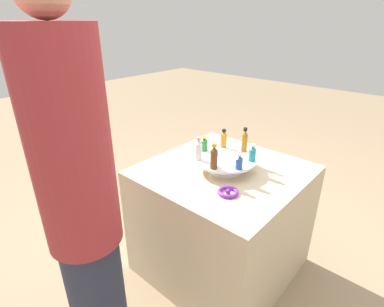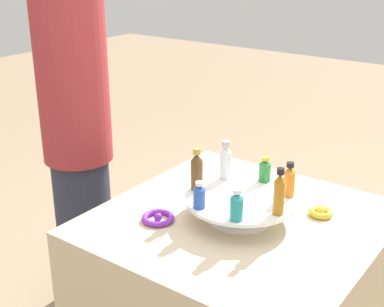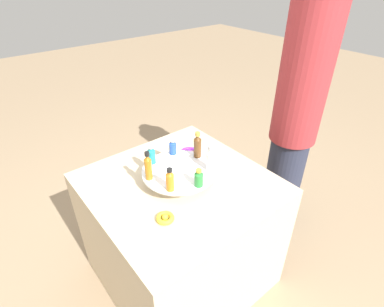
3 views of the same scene
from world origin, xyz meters
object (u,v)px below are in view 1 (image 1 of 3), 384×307
object	(u,v)px
ribbon_bow_purple	(228,192)
bottle_brown	(214,157)
bottle_orange	(224,139)
bottle_teal	(252,153)
person_figure	(82,209)
bottle_blue	(239,162)
bottle_green	(204,144)
ribbon_bow_gold	(221,149)
bottle_clear	(199,149)
bottle_amber	(245,141)
display_stand	(224,161)

from	to	relation	value
ribbon_bow_purple	bottle_brown	bearing A→B (deg)	-21.81
bottle_orange	ribbon_bow_purple	size ratio (longest dim) A/B	1.08
bottle_teal	person_figure	world-z (taller)	person_figure
bottle_blue	bottle_teal	bearing A→B (deg)	-89.48
person_figure	bottle_green	bearing A→B (deg)	10.36
bottle_brown	bottle_blue	size ratio (longest dim) A/B	1.67
bottle_brown	person_figure	distance (m)	0.69
bottle_orange	ribbon_bow_gold	bearing A→B (deg)	-48.29
bottle_teal	bottle_clear	size ratio (longest dim) A/B	0.72
bottle_amber	bottle_teal	bearing A→B (deg)	141.95
bottle_brown	ribbon_bow_purple	world-z (taller)	bottle_brown
ribbon_bow_gold	bottle_teal	bearing A→B (deg)	156.28
ribbon_bow_gold	bottle_amber	bearing A→B (deg)	165.21
display_stand	bottle_brown	distance (m)	0.17
bottle_teal	bottle_green	world-z (taller)	bottle_teal
ribbon_bow_gold	ribbon_bow_purple	distance (m)	0.52
bottle_orange	bottle_clear	size ratio (longest dim) A/B	0.85
bottle_amber	bottle_blue	world-z (taller)	bottle_amber
bottle_clear	bottle_blue	size ratio (longest dim) A/B	1.58
bottle_green	bottle_brown	bearing A→B (deg)	141.95
bottle_teal	bottle_amber	world-z (taller)	bottle_amber
ribbon_bow_gold	ribbon_bow_purple	size ratio (longest dim) A/B	0.75
display_stand	bottle_green	world-z (taller)	bottle_green
bottle_green	bottle_orange	bearing A→B (deg)	-115.19
bottle_blue	ribbon_bow_purple	xyz separation A→B (m)	(-0.03, 0.14, -0.10)
person_figure	bottle_amber	bearing A→B (deg)	-1.10
bottle_teal	bottle_amber	distance (m)	0.13
display_stand	bottle_clear	distance (m)	0.17
ribbon_bow_gold	person_figure	bearing A→B (deg)	95.25
bottle_teal	ribbon_bow_purple	bearing A→B (deg)	97.31
ribbon_bow_gold	display_stand	bearing A→B (deg)	130.21
bottle_orange	ribbon_bow_purple	world-z (taller)	bottle_orange
display_stand	person_figure	bearing A→B (deg)	84.88
bottle_blue	ribbon_bow_purple	size ratio (longest dim) A/B	0.80
bottle_amber	bottle_blue	distance (m)	0.24
bottle_orange	bottle_blue	bearing A→B (deg)	141.95
bottle_green	bottle_brown	xyz separation A→B (m)	(-0.18, 0.14, 0.02)
display_stand	bottle_brown	xyz separation A→B (m)	(-0.03, 0.15, 0.09)
ribbon_bow_purple	person_figure	size ratio (longest dim) A/B	0.06
bottle_teal	ribbon_bow_purple	distance (m)	0.29
bottle_green	ribbon_bow_gold	xyz separation A→B (m)	(0.02, -0.20, -0.10)
bottle_teal	person_figure	xyz separation A→B (m)	(0.21, 0.89, 0.01)
bottle_brown	bottle_blue	world-z (taller)	bottle_brown
bottle_brown	person_figure	size ratio (longest dim) A/B	0.08
bottle_orange	bottle_teal	bearing A→B (deg)	167.67
bottle_green	ribbon_bow_purple	world-z (taller)	bottle_green
bottle_brown	bottle_teal	bearing A→B (deg)	-115.19
bottle_clear	bottle_teal	bearing A→B (deg)	-140.91
bottle_teal	ribbon_bow_purple	world-z (taller)	bottle_teal
ribbon_bow_purple	display_stand	bearing A→B (deg)	-49.79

